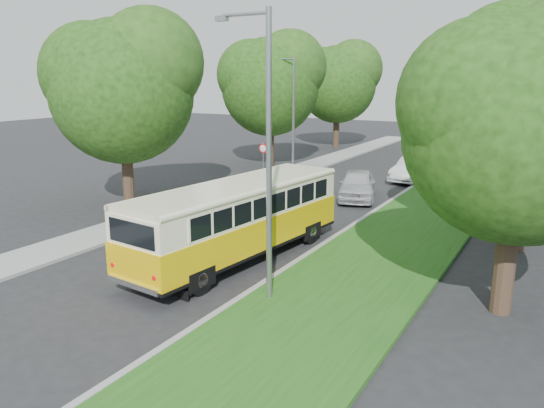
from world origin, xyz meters
The scene contains 13 objects.
ground centered at (0.00, 0.00, 0.00)m, with size 120.00×120.00×0.00m, color #242426.
curb centered at (3.60, 5.00, 0.07)m, with size 0.20×70.00×0.15m, color gray.
grass_verge centered at (5.95, 5.00, 0.07)m, with size 4.50×70.00×0.13m, color #205416.
sidewalk centered at (-4.80, 5.00, 0.06)m, with size 2.20×70.00×0.12m, color gray.
treeline centered at (3.15, 17.99, 5.93)m, with size 24.27×41.91×9.46m.
lamppost_near centered at (4.21, -2.50, 4.37)m, with size 1.71×0.16×8.00m.
lamppost_far centered at (-4.70, 16.00, 4.12)m, with size 1.71×0.16×7.50m.
warning_sign centered at (-4.50, 11.98, 1.71)m, with size 0.56×0.10×2.50m.
vintage_bus centered at (1.62, 0.02, 1.39)m, with size 2.41×9.36×2.78m, color #F0BB07, non-canonical shape.
car_silver centered at (1.79, 11.04, 0.76)m, with size 1.80×4.48×1.53m, color silver.
car_white centered at (3.00, 17.42, 0.74)m, with size 1.56×4.48×1.48m, color white.
car_blue centered at (3.00, 17.80, 0.66)m, with size 1.86×4.56×1.32m, color #161458.
car_grey centered at (3.00, 26.29, 0.75)m, with size 2.50×5.43×1.51m, color #55575C.
Camera 1 is at (11.40, -14.73, 6.29)m, focal length 35.00 mm.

